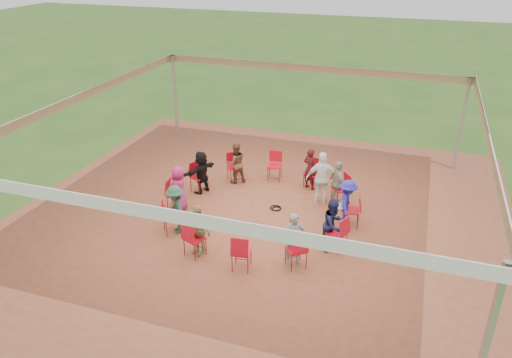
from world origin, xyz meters
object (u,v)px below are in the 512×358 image
(person_seated_3, at_px, (236,163))
(person_seated_4, at_px, (202,172))
(chair_10, at_px, (296,250))
(standing_person, at_px, (322,178))
(person_seated_0, at_px, (347,203))
(cable_coil, at_px, (276,208))
(chair_1, at_px, (341,189))
(chair_11, at_px, (337,233))
(chair_2, at_px, (312,173))
(person_seated_8, at_px, (294,239))
(person_seated_9, at_px, (333,224))
(person_seated_5, at_px, (179,188))
(person_seated_6, at_px, (176,209))
(chair_9, at_px, (242,252))
(laptop, at_px, (341,204))
(person_seated_2, at_px, (310,169))
(chair_5, at_px, (199,177))
(chair_8, at_px, (195,239))
(chair_6, at_px, (175,194))
(chair_4, at_px, (235,167))
(chair_3, at_px, (275,166))
(chair_7, at_px, (172,217))
(person_seated_7, at_px, (198,230))
(chair_0, at_px, (351,210))

(person_seated_3, bearing_deg, person_seated_4, 15.00)
(chair_10, xyz_separation_m, standing_person, (-0.09, 3.17, 0.33))
(person_seated_0, bearing_deg, cable_coil, 75.24)
(chair_1, height_order, chair_11, same)
(chair_2, relative_size, standing_person, 0.58)
(person_seated_8, height_order, person_seated_9, same)
(person_seated_5, bearing_deg, person_seated_3, 150.00)
(chair_11, height_order, person_seated_6, person_seated_6)
(chair_9, distance_m, laptop, 3.18)
(cable_coil, relative_size, laptop, 0.99)
(chair_10, xyz_separation_m, person_seated_4, (-3.55, 2.74, 0.20))
(person_seated_3, bearing_deg, person_seated_2, 150.00)
(chair_5, distance_m, chair_10, 4.60)
(chair_2, relative_size, chair_8, 1.00)
(person_seated_3, bearing_deg, person_seated_9, 105.00)
(chair_1, xyz_separation_m, person_seated_2, (-1.03, 0.63, 0.20))
(cable_coil, bearing_deg, chair_10, -63.92)
(chair_6, xyz_separation_m, laptop, (4.44, 0.61, 0.16))
(chair_1, bearing_deg, person_seated_0, 159.49)
(person_seated_6, bearing_deg, chair_11, 59.15)
(chair_1, distance_m, chair_6, 4.60)
(chair_6, xyz_separation_m, chair_8, (1.46, -1.88, 0.00))
(chair_4, relative_size, chair_10, 1.00)
(person_seated_2, bearing_deg, chair_3, 9.49)
(chair_8, distance_m, person_seated_4, 3.29)
(person_seated_6, bearing_deg, chair_4, 136.48)
(chair_5, distance_m, chair_9, 4.13)
(chair_2, xyz_separation_m, person_seated_5, (-3.14, -2.51, 0.20))
(chair_7, xyz_separation_m, laptop, (3.97, 1.74, 0.16))
(chair_1, distance_m, chair_8, 4.60)
(chair_3, height_order, person_seated_9, person_seated_9)
(chair_11, bearing_deg, chair_1, 30.00)
(chair_5, xyz_separation_m, cable_coil, (2.48, -0.35, -0.43))
(person_seated_3, bearing_deg, person_seated_6, 45.00)
(chair_5, xyz_separation_m, standing_person, (3.58, 0.39, 0.33))
(standing_person, bearing_deg, chair_3, -47.68)
(chair_8, relative_size, person_seated_5, 0.70)
(chair_9, bearing_deg, chair_3, 90.00)
(chair_1, height_order, chair_3, same)
(chair_5, distance_m, person_seated_5, 1.22)
(chair_4, distance_m, chair_6, 2.38)
(person_seated_7, bearing_deg, person_seated_8, 30.00)
(person_seated_6, bearing_deg, chair_1, 90.00)
(standing_person, bearing_deg, chair_9, 58.57)
(chair_9, xyz_separation_m, person_seated_3, (-1.71, 4.15, 0.20))
(chair_5, relative_size, chair_10, 1.00)
(chair_11, relative_size, person_seated_6, 0.70)
(person_seated_2, distance_m, person_seated_3, 2.26)
(person_seated_6, bearing_deg, person_seated_7, 15.00)
(chair_0, height_order, person_seated_4, person_seated_4)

